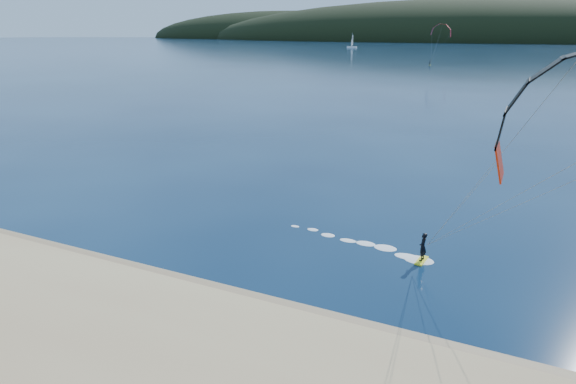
# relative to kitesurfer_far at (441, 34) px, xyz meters

# --- Properties ---
(ground) EXTENTS (1800.00, 1800.00, 0.00)m
(ground) POSITION_rel_kitesurfer_far_xyz_m (21.99, -205.58, -12.72)
(ground) COLOR #071933
(ground) RESTS_ON ground
(wet_sand) EXTENTS (220.00, 2.50, 0.10)m
(wet_sand) POSITION_rel_kitesurfer_far_xyz_m (21.99, -201.08, -12.67)
(wet_sand) COLOR #967757
(wet_sand) RESTS_ON ground
(headland) EXTENTS (1200.00, 310.00, 140.00)m
(headland) POSITION_rel_kitesurfer_far_xyz_m (22.62, 539.70, -12.72)
(headland) COLOR black
(headland) RESTS_ON ground
(kitesurfer_far) EXTENTS (8.66, 5.06, 15.28)m
(kitesurfer_far) POSITION_rel_kitesurfer_far_xyz_m (0.00, 0.00, 0.00)
(kitesurfer_far) COLOR yellow
(kitesurfer_far) RESTS_ON ground
(sailboat) EXTENTS (8.63, 5.47, 12.13)m
(sailboat) POSITION_rel_kitesurfer_far_xyz_m (-102.60, 191.07, -11.83)
(sailboat) COLOR white
(sailboat) RESTS_ON ground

